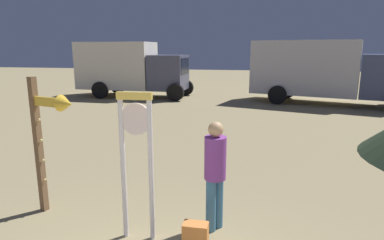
{
  "coord_description": "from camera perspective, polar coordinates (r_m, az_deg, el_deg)",
  "views": [
    {
      "loc": [
        1.11,
        -2.05,
        2.65
      ],
      "look_at": [
        -0.18,
        4.47,
        1.2
      ],
      "focal_mm": 30.67,
      "sensor_mm": 36.0,
      "label": 1
    }
  ],
  "objects": [
    {
      "name": "standing_clock",
      "position": [
        4.53,
        -9.63,
        -5.13
      ],
      "size": [
        0.48,
        0.12,
        2.1
      ],
      "color": "silver",
      "rests_on": "ground_plane"
    },
    {
      "name": "arrow_sign",
      "position": [
        5.55,
        -23.68,
        -1.23
      ],
      "size": [
        0.88,
        0.4,
        2.23
      ],
      "color": "brown",
      "rests_on": "ground_plane"
    },
    {
      "name": "person_near_clock",
      "position": [
        4.82,
        4.03,
        -8.77
      ],
      "size": [
        0.32,
        0.32,
        1.65
      ],
      "color": "teal",
      "rests_on": "ground_plane"
    },
    {
      "name": "backpack",
      "position": [
        4.64,
        0.63,
        -19.66
      ],
      "size": [
        0.33,
        0.24,
        0.39
      ],
      "color": "orange",
      "rests_on": "ground_plane"
    },
    {
      "name": "box_truck_near",
      "position": [
        17.24,
        21.26,
        8.17
      ],
      "size": [
        7.27,
        4.17,
        3.04
      ],
      "color": "silver",
      "rests_on": "ground_plane"
    },
    {
      "name": "box_truck_far",
      "position": [
        18.85,
        -10.84,
        8.93
      ],
      "size": [
        6.28,
        2.58,
        3.01
      ],
      "color": "silver",
      "rests_on": "ground_plane"
    }
  ]
}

